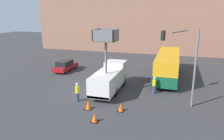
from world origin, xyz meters
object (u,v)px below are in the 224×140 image
at_px(traffic_light_pole, 184,55).
at_px(traffic_cone_far_side, 121,108).
at_px(city_bus, 168,64).
at_px(traffic_cone_near_truck, 88,105).
at_px(utility_truck, 110,77).
at_px(road_worker_directing, 154,85).
at_px(traffic_cone_mid_road, 95,118).
at_px(parked_car_curbside, 65,66).
at_px(road_worker_near_truck, 77,92).

xyz_separation_m(traffic_light_pole, traffic_cone_far_side, (-4.85, -3.19, -4.27)).
bearing_deg(city_bus, traffic_cone_near_truck, 144.35).
height_order(utility_truck, road_worker_directing, utility_truck).
distance_m(traffic_cone_mid_road, parked_car_curbside, 16.06).
bearing_deg(traffic_cone_mid_road, parked_car_curbside, 126.41).
height_order(utility_truck, city_bus, utility_truck).
bearing_deg(traffic_light_pole, parked_car_curbside, 155.18).
bearing_deg(traffic_cone_mid_road, utility_truck, 97.60).
distance_m(traffic_cone_near_truck, traffic_cone_far_side, 2.85).
bearing_deg(city_bus, utility_truck, 132.29).
height_order(city_bus, traffic_cone_far_side, city_bus).
bearing_deg(traffic_cone_far_side, road_worker_directing, 66.40).
bearing_deg(traffic_cone_far_side, traffic_light_pole, 33.29).
xyz_separation_m(utility_truck, city_bus, (5.63, 6.79, 0.29)).
bearing_deg(traffic_light_pole, road_worker_directing, 143.39).
distance_m(city_bus, road_worker_directing, 6.21).
relative_size(city_bus, traffic_light_pole, 1.63).
distance_m(traffic_light_pole, traffic_cone_far_side, 7.21).
bearing_deg(road_worker_near_truck, traffic_cone_far_side, -45.12).
distance_m(utility_truck, city_bus, 8.82).
xyz_separation_m(utility_truck, traffic_light_pole, (7.23, -1.20, 3.00)).
distance_m(utility_truck, parked_car_curbside, 10.62).
bearing_deg(city_bus, traffic_cone_far_side, 155.73).
xyz_separation_m(utility_truck, road_worker_directing, (4.62, 0.74, -0.70)).
distance_m(utility_truck, traffic_light_pole, 7.92).
distance_m(utility_truck, traffic_cone_mid_road, 6.96).
bearing_deg(traffic_light_pole, city_bus, 101.31).
distance_m(utility_truck, traffic_cone_far_side, 5.15).
height_order(traffic_cone_far_side, parked_car_curbside, parked_car_curbside).
bearing_deg(traffic_light_pole, utility_truck, 170.58).
height_order(city_bus, traffic_cone_near_truck, city_bus).
bearing_deg(utility_truck, city_bus, 50.31).
bearing_deg(city_bus, road_worker_near_truck, 134.98).
xyz_separation_m(city_bus, parked_car_curbside, (-14.26, -0.65, -1.12)).
distance_m(traffic_cone_mid_road, traffic_cone_far_side, 2.82).
bearing_deg(road_worker_directing, traffic_cone_far_side, -140.15).
relative_size(traffic_light_pole, road_worker_near_truck, 3.74).
xyz_separation_m(traffic_light_pole, traffic_cone_near_truck, (-7.67, -3.62, -4.24)).
distance_m(road_worker_near_truck, road_worker_directing, 7.95).
relative_size(traffic_light_pole, parked_car_curbside, 1.52).
relative_size(utility_truck, road_worker_directing, 3.91).
height_order(traffic_cone_near_truck, traffic_cone_mid_road, traffic_cone_near_truck).
bearing_deg(traffic_cone_mid_road, traffic_cone_near_truck, 124.49).
xyz_separation_m(traffic_light_pole, road_worker_directing, (-2.61, 1.94, -3.70)).
height_order(traffic_light_pole, parked_car_curbside, traffic_light_pole).
xyz_separation_m(city_bus, traffic_cone_mid_road, (-4.73, -13.57, -1.56)).
distance_m(city_bus, traffic_cone_mid_road, 14.46).
distance_m(city_bus, traffic_cone_near_truck, 13.19).
bearing_deg(traffic_cone_mid_road, city_bus, 70.80).
height_order(road_worker_near_truck, traffic_cone_mid_road, road_worker_near_truck).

